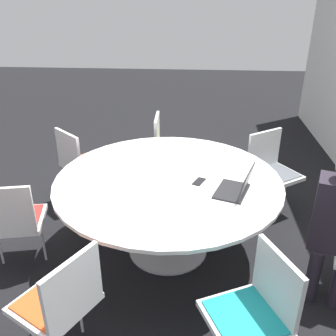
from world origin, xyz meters
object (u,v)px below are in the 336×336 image
(chair_4, at_px, (13,218))
(handbag, at_px, (142,167))
(chair_5, at_px, (61,299))
(chair_6, at_px, (255,307))
(cell_phone, at_px, (199,182))
(chair_1, at_px, (271,167))
(chair_2, at_px, (168,145))
(laptop, at_px, (238,187))
(chair_3, at_px, (80,160))

(chair_4, height_order, handbag, chair_4)
(chair_5, height_order, chair_6, same)
(cell_phone, relative_size, handbag, 0.43)
(chair_1, relative_size, chair_6, 1.00)
(chair_2, xyz_separation_m, handbag, (-0.14, -0.34, -0.36))
(chair_4, xyz_separation_m, chair_6, (0.80, 1.82, 0.00))
(chair_6, bearing_deg, cell_phone, -7.65)
(chair_5, bearing_deg, laptop, -20.49)
(chair_1, xyz_separation_m, chair_4, (1.10, -2.24, 0.00))
(chair_3, height_order, laptop, laptop)
(chair_2, bearing_deg, chair_6, 14.83)
(chair_1, xyz_separation_m, chair_2, (-0.50, -1.10, 0.00))
(laptop, bearing_deg, chair_6, 21.93)
(chair_2, xyz_separation_m, cell_phone, (1.31, 0.35, 0.23))
(chair_3, xyz_separation_m, chair_4, (1.12, -0.24, 0.00))
(chair_2, height_order, chair_4, same)
(chair_1, distance_m, handbag, 1.62)
(chair_3, bearing_deg, cell_phone, 8.05)
(chair_2, relative_size, handbag, 2.36)
(chair_1, height_order, chair_4, same)
(chair_4, distance_m, handbag, 1.95)
(chair_1, relative_size, cell_phone, 5.42)
(chair_1, xyz_separation_m, chair_6, (1.90, -0.42, 0.00))
(chair_6, relative_size, handbag, 2.36)
(chair_3, relative_size, handbag, 2.36)
(chair_5, bearing_deg, cell_phone, -7.38)
(chair_3, distance_m, cell_phone, 1.52)
(chair_5, bearing_deg, chair_1, -10.09)
(chair_5, height_order, handbag, chair_5)
(chair_5, xyz_separation_m, chair_6, (-0.01, 1.15, 0.00))
(chair_2, bearing_deg, handbag, -114.01)
(chair_2, distance_m, chair_6, 2.49)
(chair_4, relative_size, chair_6, 1.00)
(chair_4, xyz_separation_m, cell_phone, (-0.29, 1.49, 0.23))
(chair_5, bearing_deg, chair_3, 41.92)
(chair_2, bearing_deg, chair_1, 64.73)
(chair_4, relative_size, laptop, 2.18)
(chair_2, xyz_separation_m, chair_6, (2.39, 0.68, 0.00))
(chair_3, bearing_deg, chair_4, -60.26)
(chair_1, relative_size, chair_3, 1.00)
(chair_1, relative_size, chair_4, 1.00)
(chair_6, bearing_deg, chair_2, -8.73)
(chair_4, xyz_separation_m, laptop, (-0.13, 1.78, 0.28))
(cell_phone, bearing_deg, chair_3, -123.60)
(chair_2, bearing_deg, laptop, 22.68)
(chair_6, bearing_deg, handbag, -2.71)
(cell_phone, xyz_separation_m, handbag, (-1.45, -0.69, -0.60))
(chair_1, height_order, cell_phone, chair_1)
(cell_phone, bearing_deg, chair_4, -79.14)
(chair_3, distance_m, laptop, 1.86)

